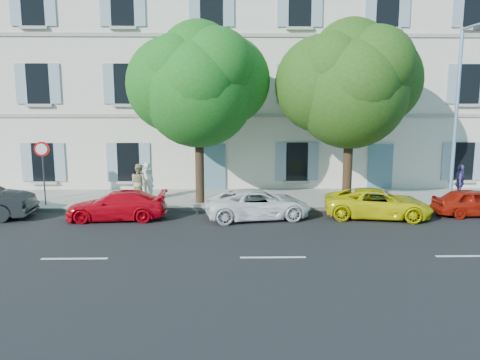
{
  "coord_description": "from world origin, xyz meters",
  "views": [
    {
      "loc": [
        -1.28,
        -17.6,
        4.65
      ],
      "look_at": [
        -0.88,
        2.0,
        1.4
      ],
      "focal_mm": 35.0,
      "sensor_mm": 36.0,
      "label": 1
    }
  ],
  "objects_px": {
    "car_red_coupe": "(117,205)",
    "tree_left": "(199,91)",
    "pedestrian_b": "(139,183)",
    "tree_right": "(350,91)",
    "road_sign": "(42,160)",
    "pedestrian_a": "(147,181)",
    "car_yellow_supercar": "(378,203)",
    "car_red_hatchback": "(474,202)",
    "car_white_coupe": "(258,204)",
    "pedestrian_c": "(460,183)",
    "street_lamp": "(458,107)"
  },
  "relations": [
    {
      "from": "tree_right",
      "to": "pedestrian_c",
      "type": "bearing_deg",
      "value": 3.71
    },
    {
      "from": "pedestrian_c",
      "to": "tree_right",
      "type": "bearing_deg",
      "value": 117.44
    },
    {
      "from": "tree_right",
      "to": "road_sign",
      "type": "relative_size",
      "value": 2.77
    },
    {
      "from": "tree_left",
      "to": "pedestrian_a",
      "type": "relative_size",
      "value": 4.44
    },
    {
      "from": "car_red_coupe",
      "to": "car_yellow_supercar",
      "type": "distance_m",
      "value": 10.58
    },
    {
      "from": "car_red_coupe",
      "to": "pedestrian_b",
      "type": "xyz_separation_m",
      "value": [
        0.39,
        2.73,
        0.45
      ]
    },
    {
      "from": "car_white_coupe",
      "to": "tree_left",
      "type": "relative_size",
      "value": 0.55
    },
    {
      "from": "tree_right",
      "to": "car_yellow_supercar",
      "type": "bearing_deg",
      "value": -69.73
    },
    {
      "from": "car_yellow_supercar",
      "to": "tree_left",
      "type": "xyz_separation_m",
      "value": [
        -7.4,
        2.41,
        4.57
      ]
    },
    {
      "from": "car_white_coupe",
      "to": "tree_right",
      "type": "xyz_separation_m",
      "value": [
        4.13,
        2.12,
        4.56
      ]
    },
    {
      "from": "road_sign",
      "to": "pedestrian_a",
      "type": "height_order",
      "value": "road_sign"
    },
    {
      "from": "car_red_hatchback",
      "to": "road_sign",
      "type": "distance_m",
      "value": 18.54
    },
    {
      "from": "pedestrian_b",
      "to": "tree_right",
      "type": "bearing_deg",
      "value": -147.23
    },
    {
      "from": "tree_left",
      "to": "pedestrian_a",
      "type": "height_order",
      "value": "tree_left"
    },
    {
      "from": "tree_left",
      "to": "tree_right",
      "type": "bearing_deg",
      "value": -2.79
    },
    {
      "from": "car_red_coupe",
      "to": "pedestrian_b",
      "type": "bearing_deg",
      "value": 169.85
    },
    {
      "from": "tree_left",
      "to": "pedestrian_a",
      "type": "bearing_deg",
      "value": 162.98
    },
    {
      "from": "road_sign",
      "to": "pedestrian_c",
      "type": "bearing_deg",
      "value": 1.15
    },
    {
      "from": "pedestrian_c",
      "to": "car_white_coupe",
      "type": "bearing_deg",
      "value": 128.39
    },
    {
      "from": "car_red_hatchback",
      "to": "road_sign",
      "type": "xyz_separation_m",
      "value": [
        -18.38,
        1.82,
        1.61
      ]
    },
    {
      "from": "car_red_coupe",
      "to": "car_yellow_supercar",
      "type": "relative_size",
      "value": 0.93
    },
    {
      "from": "tree_left",
      "to": "pedestrian_b",
      "type": "relative_size",
      "value": 4.43
    },
    {
      "from": "car_yellow_supercar",
      "to": "tree_left",
      "type": "relative_size",
      "value": 0.55
    },
    {
      "from": "car_yellow_supercar",
      "to": "pedestrian_a",
      "type": "bearing_deg",
      "value": 81.55
    },
    {
      "from": "tree_right",
      "to": "street_lamp",
      "type": "xyz_separation_m",
      "value": [
        4.53,
        -0.57,
        -0.7
      ]
    },
    {
      "from": "car_white_coupe",
      "to": "car_red_hatchback",
      "type": "bearing_deg",
      "value": -97.48
    },
    {
      "from": "car_red_coupe",
      "to": "pedestrian_c",
      "type": "distance_m",
      "value": 15.33
    },
    {
      "from": "car_red_hatchback",
      "to": "pedestrian_b",
      "type": "relative_size",
      "value": 1.89
    },
    {
      "from": "car_yellow_supercar",
      "to": "road_sign",
      "type": "relative_size",
      "value": 1.52
    },
    {
      "from": "tree_right",
      "to": "street_lamp",
      "type": "height_order",
      "value": "tree_right"
    },
    {
      "from": "tree_left",
      "to": "street_lamp",
      "type": "height_order",
      "value": "tree_left"
    },
    {
      "from": "car_red_coupe",
      "to": "street_lamp",
      "type": "xyz_separation_m",
      "value": [
        14.34,
        1.61,
        3.87
      ]
    },
    {
      "from": "pedestrian_b",
      "to": "road_sign",
      "type": "bearing_deg",
      "value": 44.22
    },
    {
      "from": "car_yellow_supercar",
      "to": "pedestrian_c",
      "type": "relative_size",
      "value": 2.49
    },
    {
      "from": "tree_right",
      "to": "tree_left",
      "type": "bearing_deg",
      "value": 177.21
    },
    {
      "from": "pedestrian_b",
      "to": "car_red_coupe",
      "type": "bearing_deg",
      "value": 118.04
    },
    {
      "from": "road_sign",
      "to": "street_lamp",
      "type": "bearing_deg",
      "value": -1.71
    },
    {
      "from": "car_red_hatchback",
      "to": "pedestrian_c",
      "type": "height_order",
      "value": "pedestrian_c"
    },
    {
      "from": "tree_left",
      "to": "car_yellow_supercar",
      "type": "bearing_deg",
      "value": -18.04
    },
    {
      "from": "car_red_coupe",
      "to": "road_sign",
      "type": "relative_size",
      "value": 1.41
    },
    {
      "from": "car_red_coupe",
      "to": "pedestrian_c",
      "type": "height_order",
      "value": "pedestrian_c"
    },
    {
      "from": "car_red_coupe",
      "to": "pedestrian_a",
      "type": "height_order",
      "value": "pedestrian_a"
    },
    {
      "from": "tree_right",
      "to": "pedestrian_a",
      "type": "relative_size",
      "value": 4.44
    },
    {
      "from": "car_yellow_supercar",
      "to": "road_sign",
      "type": "distance_m",
      "value": 14.51
    },
    {
      "from": "car_red_coupe",
      "to": "tree_left",
      "type": "relative_size",
      "value": 0.51
    },
    {
      "from": "tree_right",
      "to": "pedestrian_b",
      "type": "height_order",
      "value": "tree_right"
    },
    {
      "from": "car_red_hatchback",
      "to": "tree_right",
      "type": "relative_size",
      "value": 0.43
    },
    {
      "from": "car_yellow_supercar",
      "to": "car_red_hatchback",
      "type": "bearing_deg",
      "value": -77.4
    },
    {
      "from": "car_red_coupe",
      "to": "car_white_coupe",
      "type": "bearing_deg",
      "value": 88.46
    },
    {
      "from": "car_red_coupe",
      "to": "tree_left",
      "type": "xyz_separation_m",
      "value": [
        3.18,
        2.5,
        4.59
      ]
    }
  ]
}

